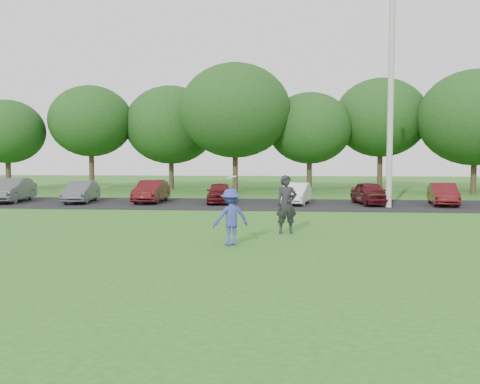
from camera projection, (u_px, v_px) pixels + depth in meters
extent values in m
plane|color=#2B661D|center=(228.00, 249.00, 14.39)|extent=(100.00, 100.00, 0.00)
cube|color=black|center=(257.00, 204.00, 27.30)|extent=(32.00, 6.50, 0.03)
cylinder|color=#AAABA6|center=(391.00, 101.00, 25.19)|extent=(0.28, 0.28, 10.12)
imported|color=#363999|center=(231.00, 217.00, 14.96)|extent=(1.18, 0.98, 1.59)
cylinder|color=white|center=(232.00, 177.00, 14.58)|extent=(0.27, 0.27, 0.09)
imported|color=black|center=(287.00, 204.00, 17.19)|extent=(0.78, 0.61, 1.88)
cube|color=black|center=(292.00, 196.00, 16.97)|extent=(0.16, 0.13, 0.10)
imported|color=#505357|center=(12.00, 190.00, 28.39)|extent=(1.73, 3.94, 1.26)
imported|color=#525559|center=(81.00, 192.00, 28.11)|extent=(1.57, 3.55, 1.13)
imported|color=#4A1014|center=(151.00, 191.00, 28.15)|extent=(1.26, 3.56, 1.17)
imported|color=#591318|center=(219.00, 193.00, 27.70)|extent=(1.65, 3.33, 1.09)
imported|color=white|center=(296.00, 193.00, 27.20)|extent=(1.70, 3.44, 1.08)
imported|color=#4C1016|center=(370.00, 193.00, 26.98)|extent=(1.89, 3.54, 1.14)
imported|color=#531215|center=(443.00, 194.00, 26.62)|extent=(1.58, 3.47, 1.10)
cylinder|color=#38281C|center=(8.00, 175.00, 37.43)|extent=(0.36, 0.36, 2.20)
ellipsoid|color=#214C19|center=(7.00, 132.00, 37.21)|extent=(5.20, 5.20, 4.42)
cylinder|color=#38281C|center=(92.00, 171.00, 38.29)|extent=(0.36, 0.36, 2.70)
ellipsoid|color=#214C19|center=(91.00, 121.00, 38.04)|extent=(5.94, 5.94, 5.05)
cylinder|color=#38281C|center=(171.00, 174.00, 39.19)|extent=(0.36, 0.36, 2.20)
ellipsoid|color=#214C19|center=(171.00, 125.00, 38.94)|extent=(6.68, 6.68, 5.68)
cylinder|color=#38281C|center=(235.00, 172.00, 35.93)|extent=(0.36, 0.36, 2.70)
ellipsoid|color=#214C19|center=(235.00, 111.00, 35.65)|extent=(7.42, 7.42, 6.31)
cylinder|color=#38281C|center=(309.00, 176.00, 36.88)|extent=(0.36, 0.36, 2.20)
ellipsoid|color=#214C19|center=(310.00, 128.00, 36.65)|extent=(5.76, 5.76, 4.90)
cylinder|color=#38281C|center=(380.00, 172.00, 37.79)|extent=(0.36, 0.36, 2.70)
ellipsoid|color=#214C19|center=(381.00, 118.00, 37.53)|extent=(6.50, 6.50, 5.53)
cylinder|color=#38281C|center=(474.00, 177.00, 34.52)|extent=(0.36, 0.36, 2.20)
ellipsoid|color=#214C19|center=(475.00, 118.00, 34.26)|extent=(7.24, 7.24, 6.15)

